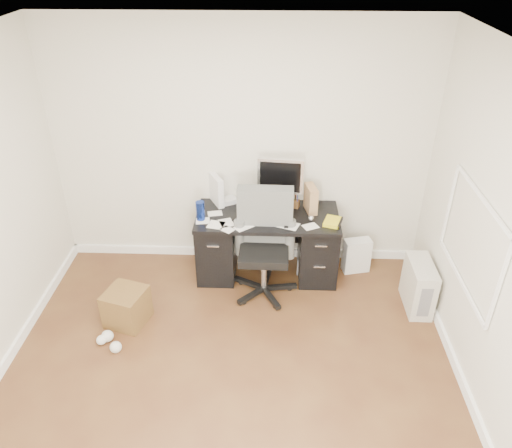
{
  "coord_description": "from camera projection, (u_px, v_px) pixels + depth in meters",
  "views": [
    {
      "loc": [
        0.34,
        -2.88,
        3.39
      ],
      "look_at": [
        0.19,
        1.2,
        0.91
      ],
      "focal_mm": 35.0,
      "sensor_mm": 36.0,
      "label": 1
    }
  ],
  "objects": [
    {
      "name": "travel_mug",
      "position": [
        200.0,
        211.0,
        5.12
      ],
      "size": [
        0.11,
        0.11,
        0.2
      ],
      "primitive_type": "cylinder",
      "rotation": [
        0.0,
        0.0,
        0.24
      ],
      "color": "navy",
      "rests_on": "desk"
    },
    {
      "name": "shopping_bag",
      "position": [
        357.0,
        255.0,
        5.57
      ],
      "size": [
        0.33,
        0.27,
        0.4
      ],
      "primitive_type": "cube",
      "rotation": [
        0.0,
        0.0,
        0.23
      ],
      "color": "white",
      "rests_on": "ground"
    },
    {
      "name": "office_chair",
      "position": [
        264.0,
        247.0,
        5.05
      ],
      "size": [
        0.66,
        0.66,
        1.15
      ],
      "primitive_type": null,
      "rotation": [
        0.0,
        0.0,
        -0.02
      ],
      "color": "#545754",
      "rests_on": "ground"
    },
    {
      "name": "desk",
      "position": [
        267.0,
        243.0,
        5.42
      ],
      "size": [
        1.5,
        0.7,
        0.75
      ],
      "color": "black",
      "rests_on": "ground"
    },
    {
      "name": "yellow_book",
      "position": [
        333.0,
        222.0,
        5.09
      ],
      "size": [
        0.22,
        0.25,
        0.04
      ],
      "primitive_type": "cube",
      "rotation": [
        0.0,
        0.0,
        -0.31
      ],
      "color": "yellow",
      "rests_on": "desk"
    },
    {
      "name": "room_shell",
      "position": [
        226.0,
        219.0,
        3.39
      ],
      "size": [
        4.02,
        4.02,
        2.71
      ],
      "color": "beige",
      "rests_on": "ground"
    },
    {
      "name": "loose_papers",
      "position": [
        248.0,
        217.0,
        5.2
      ],
      "size": [
        1.1,
        0.6,
        0.0
      ],
      "primitive_type": null,
      "color": "silver",
      "rests_on": "desk"
    },
    {
      "name": "pc_tower",
      "position": [
        419.0,
        286.0,
        5.02
      ],
      "size": [
        0.23,
        0.51,
        0.51
      ],
      "primitive_type": "cube",
      "rotation": [
        0.0,
        0.0,
        0.0
      ],
      "color": "beige",
      "rests_on": "ground"
    },
    {
      "name": "keyboard",
      "position": [
        255.0,
        218.0,
        5.16
      ],
      "size": [
        0.47,
        0.21,
        0.03
      ],
      "primitive_type": "cube",
      "rotation": [
        0.0,
        0.0,
        -0.12
      ],
      "color": "black",
      "rests_on": "desk"
    },
    {
      "name": "magazine_file",
      "position": [
        311.0,
        199.0,
        5.25
      ],
      "size": [
        0.17,
        0.26,
        0.28
      ],
      "primitive_type": "cube",
      "rotation": [
        0.0,
        0.0,
        0.22
      ],
      "color": "#956A48",
      "rests_on": "desk"
    },
    {
      "name": "pen_cup",
      "position": [
        296.0,
        199.0,
        5.33
      ],
      "size": [
        0.11,
        0.11,
        0.21
      ],
      "primitive_type": null,
      "rotation": [
        0.0,
        0.0,
        -0.31
      ],
      "color": "#502E17",
      "rests_on": "desk"
    },
    {
      "name": "wicker_basket",
      "position": [
        126.0,
        307.0,
        4.85
      ],
      "size": [
        0.45,
        0.45,
        0.36
      ],
      "primitive_type": "cube",
      "rotation": [
        0.0,
        0.0,
        -0.3
      ],
      "color": "#4A2E16",
      "rests_on": "ground"
    },
    {
      "name": "computer_mouse",
      "position": [
        311.0,
        218.0,
        5.13
      ],
      "size": [
        0.07,
        0.07,
        0.06
      ],
      "primitive_type": "sphere",
      "rotation": [
        0.0,
        0.0,
        0.27
      ],
      "color": "silver",
      "rests_on": "desk"
    },
    {
      "name": "ground",
      "position": [
        228.0,
        389.0,
        4.23
      ],
      "size": [
        4.0,
        4.0,
        0.0
      ],
      "primitive_type": "plane",
      "color": "#482717",
      "rests_on": "ground"
    },
    {
      "name": "desk_printer",
      "position": [
        314.0,
        263.0,
        5.62
      ],
      "size": [
        0.39,
        0.34,
        0.2
      ],
      "primitive_type": "cube",
      "rotation": [
        0.0,
        0.0,
        -0.2
      ],
      "color": "slate",
      "rests_on": "ground"
    },
    {
      "name": "paper_remote",
      "position": [
        288.0,
        224.0,
        5.06
      ],
      "size": [
        0.27,
        0.24,
        0.02
      ],
      "primitive_type": null,
      "rotation": [
        0.0,
        0.0,
        -0.37
      ],
      "color": "silver",
      "rests_on": "desk"
    },
    {
      "name": "lcd_monitor",
      "position": [
        280.0,
        185.0,
        5.19
      ],
      "size": [
        0.5,
        0.32,
        0.6
      ],
      "primitive_type": null,
      "rotation": [
        0.0,
        0.0,
        -0.1
      ],
      "color": "silver",
      "rests_on": "desk"
    },
    {
      "name": "white_binder",
      "position": [
        216.0,
        190.0,
        5.38
      ],
      "size": [
        0.24,
        0.31,
        0.32
      ],
      "primitive_type": "cube",
      "rotation": [
        0.0,
        0.0,
        0.48
      ],
      "color": "silver",
      "rests_on": "desk"
    }
  ]
}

